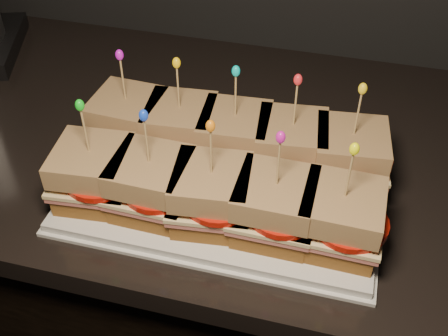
# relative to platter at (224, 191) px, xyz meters

# --- Properties ---
(platter) EXTENTS (0.45, 0.28, 0.02)m
(platter) POSITION_rel_platter_xyz_m (0.00, 0.00, 0.00)
(platter) COLOR silver
(platter) RESTS_ON granite_slab
(platter_rim) EXTENTS (0.46, 0.29, 0.01)m
(platter_rim) POSITION_rel_platter_xyz_m (0.00, 0.00, -0.01)
(platter_rim) COLOR silver
(platter_rim) RESTS_ON granite_slab
(sandwich_0_bread_bot) EXTENTS (0.11, 0.11, 0.03)m
(sandwich_0_bread_bot) POSITION_rel_platter_xyz_m (-0.17, 0.06, 0.02)
(sandwich_0_bread_bot) COLOR #593218
(sandwich_0_bread_bot) RESTS_ON platter
(sandwich_0_ham) EXTENTS (0.12, 0.11, 0.01)m
(sandwich_0_ham) POSITION_rel_platter_xyz_m (-0.17, 0.06, 0.04)
(sandwich_0_ham) COLOR #B7594E
(sandwich_0_ham) RESTS_ON sandwich_0_bread_bot
(sandwich_0_cheese) EXTENTS (0.12, 0.11, 0.01)m
(sandwich_0_cheese) POSITION_rel_platter_xyz_m (-0.17, 0.06, 0.05)
(sandwich_0_cheese) COLOR #F7DD99
(sandwich_0_cheese) RESTS_ON sandwich_0_ham
(sandwich_0_tomato) EXTENTS (0.10, 0.10, 0.01)m
(sandwich_0_tomato) POSITION_rel_platter_xyz_m (-0.16, 0.06, 0.06)
(sandwich_0_tomato) COLOR red
(sandwich_0_tomato) RESTS_ON sandwich_0_cheese
(sandwich_0_bread_top) EXTENTS (0.11, 0.11, 0.03)m
(sandwich_0_bread_top) POSITION_rel_platter_xyz_m (-0.17, 0.06, 0.08)
(sandwich_0_bread_top) COLOR brown
(sandwich_0_bread_top) RESTS_ON sandwich_0_tomato
(sandwich_0_pick) EXTENTS (0.00, 0.00, 0.09)m
(sandwich_0_pick) POSITION_rel_platter_xyz_m (-0.17, 0.06, 0.12)
(sandwich_0_pick) COLOR tan
(sandwich_0_pick) RESTS_ON sandwich_0_bread_top
(sandwich_0_frill) EXTENTS (0.01, 0.01, 0.02)m
(sandwich_0_frill) POSITION_rel_platter_xyz_m (-0.17, 0.06, 0.17)
(sandwich_0_frill) COLOR #BF11C5
(sandwich_0_frill) RESTS_ON sandwich_0_pick
(sandwich_1_bread_bot) EXTENTS (0.11, 0.11, 0.03)m
(sandwich_1_bread_bot) POSITION_rel_platter_xyz_m (-0.09, 0.06, 0.02)
(sandwich_1_bread_bot) COLOR #593218
(sandwich_1_bread_bot) RESTS_ON platter
(sandwich_1_ham) EXTENTS (0.12, 0.11, 0.01)m
(sandwich_1_ham) POSITION_rel_platter_xyz_m (-0.09, 0.06, 0.04)
(sandwich_1_ham) COLOR #B7594E
(sandwich_1_ham) RESTS_ON sandwich_1_bread_bot
(sandwich_1_cheese) EXTENTS (0.12, 0.12, 0.01)m
(sandwich_1_cheese) POSITION_rel_platter_xyz_m (-0.09, 0.06, 0.05)
(sandwich_1_cheese) COLOR #F7DD99
(sandwich_1_cheese) RESTS_ON sandwich_1_ham
(sandwich_1_tomato) EXTENTS (0.10, 0.10, 0.01)m
(sandwich_1_tomato) POSITION_rel_platter_xyz_m (-0.07, 0.06, 0.06)
(sandwich_1_tomato) COLOR red
(sandwich_1_tomato) RESTS_ON sandwich_1_cheese
(sandwich_1_bread_top) EXTENTS (0.11, 0.11, 0.03)m
(sandwich_1_bread_top) POSITION_rel_platter_xyz_m (-0.09, 0.06, 0.08)
(sandwich_1_bread_top) COLOR brown
(sandwich_1_bread_top) RESTS_ON sandwich_1_tomato
(sandwich_1_pick) EXTENTS (0.00, 0.00, 0.09)m
(sandwich_1_pick) POSITION_rel_platter_xyz_m (-0.09, 0.06, 0.12)
(sandwich_1_pick) COLOR tan
(sandwich_1_pick) RESTS_ON sandwich_1_bread_top
(sandwich_1_frill) EXTENTS (0.01, 0.01, 0.02)m
(sandwich_1_frill) POSITION_rel_platter_xyz_m (-0.09, 0.06, 0.17)
(sandwich_1_frill) COLOR yellow
(sandwich_1_frill) RESTS_ON sandwich_1_pick
(sandwich_2_bread_bot) EXTENTS (0.11, 0.11, 0.03)m
(sandwich_2_bread_bot) POSITION_rel_platter_xyz_m (0.00, 0.06, 0.02)
(sandwich_2_bread_bot) COLOR #593218
(sandwich_2_bread_bot) RESTS_ON platter
(sandwich_2_ham) EXTENTS (0.12, 0.11, 0.01)m
(sandwich_2_ham) POSITION_rel_platter_xyz_m (0.00, 0.06, 0.04)
(sandwich_2_ham) COLOR #B7594E
(sandwich_2_ham) RESTS_ON sandwich_2_bread_bot
(sandwich_2_cheese) EXTENTS (0.12, 0.11, 0.01)m
(sandwich_2_cheese) POSITION_rel_platter_xyz_m (0.00, 0.06, 0.05)
(sandwich_2_cheese) COLOR #F7DD99
(sandwich_2_cheese) RESTS_ON sandwich_2_ham
(sandwich_2_tomato) EXTENTS (0.10, 0.10, 0.01)m
(sandwich_2_tomato) POSITION_rel_platter_xyz_m (0.01, 0.06, 0.06)
(sandwich_2_tomato) COLOR red
(sandwich_2_tomato) RESTS_ON sandwich_2_cheese
(sandwich_2_bread_top) EXTENTS (0.11, 0.11, 0.03)m
(sandwich_2_bread_top) POSITION_rel_platter_xyz_m (0.00, 0.06, 0.08)
(sandwich_2_bread_top) COLOR brown
(sandwich_2_bread_top) RESTS_ON sandwich_2_tomato
(sandwich_2_pick) EXTENTS (0.00, 0.00, 0.09)m
(sandwich_2_pick) POSITION_rel_platter_xyz_m (0.00, 0.06, 0.12)
(sandwich_2_pick) COLOR tan
(sandwich_2_pick) RESTS_ON sandwich_2_bread_top
(sandwich_2_frill) EXTENTS (0.01, 0.01, 0.02)m
(sandwich_2_frill) POSITION_rel_platter_xyz_m (0.00, 0.06, 0.17)
(sandwich_2_frill) COLOR #04BCB9
(sandwich_2_frill) RESTS_ON sandwich_2_pick
(sandwich_3_bread_bot) EXTENTS (0.11, 0.11, 0.03)m
(sandwich_3_bread_bot) POSITION_rel_platter_xyz_m (0.09, 0.06, 0.02)
(sandwich_3_bread_bot) COLOR #593218
(sandwich_3_bread_bot) RESTS_ON platter
(sandwich_3_ham) EXTENTS (0.12, 0.12, 0.01)m
(sandwich_3_ham) POSITION_rel_platter_xyz_m (0.09, 0.06, 0.04)
(sandwich_3_ham) COLOR #B7594E
(sandwich_3_ham) RESTS_ON sandwich_3_bread_bot
(sandwich_3_cheese) EXTENTS (0.12, 0.12, 0.01)m
(sandwich_3_cheese) POSITION_rel_platter_xyz_m (0.09, 0.06, 0.05)
(sandwich_3_cheese) COLOR #F7DD99
(sandwich_3_cheese) RESTS_ON sandwich_3_ham
(sandwich_3_tomato) EXTENTS (0.10, 0.10, 0.01)m
(sandwich_3_tomato) POSITION_rel_platter_xyz_m (0.10, 0.06, 0.06)
(sandwich_3_tomato) COLOR red
(sandwich_3_tomato) RESTS_ON sandwich_3_cheese
(sandwich_3_bread_top) EXTENTS (0.11, 0.11, 0.03)m
(sandwich_3_bread_top) POSITION_rel_platter_xyz_m (0.09, 0.06, 0.08)
(sandwich_3_bread_top) COLOR brown
(sandwich_3_bread_top) RESTS_ON sandwich_3_tomato
(sandwich_3_pick) EXTENTS (0.00, 0.00, 0.09)m
(sandwich_3_pick) POSITION_rel_platter_xyz_m (0.09, 0.06, 0.12)
(sandwich_3_pick) COLOR tan
(sandwich_3_pick) RESTS_ON sandwich_3_bread_top
(sandwich_3_frill) EXTENTS (0.01, 0.01, 0.02)m
(sandwich_3_frill) POSITION_rel_platter_xyz_m (0.09, 0.06, 0.17)
(sandwich_3_frill) COLOR red
(sandwich_3_frill) RESTS_ON sandwich_3_pick
(sandwich_4_bread_bot) EXTENTS (0.11, 0.11, 0.03)m
(sandwich_4_bread_bot) POSITION_rel_platter_xyz_m (0.17, 0.06, 0.02)
(sandwich_4_bread_bot) COLOR #593218
(sandwich_4_bread_bot) RESTS_ON platter
(sandwich_4_ham) EXTENTS (0.12, 0.12, 0.01)m
(sandwich_4_ham) POSITION_rel_platter_xyz_m (0.17, 0.06, 0.04)
(sandwich_4_ham) COLOR #B7594E
(sandwich_4_ham) RESTS_ON sandwich_4_bread_bot
(sandwich_4_cheese) EXTENTS (0.12, 0.12, 0.01)m
(sandwich_4_cheese) POSITION_rel_platter_xyz_m (0.17, 0.06, 0.05)
(sandwich_4_cheese) COLOR #F7DD99
(sandwich_4_cheese) RESTS_ON sandwich_4_ham
(sandwich_4_tomato) EXTENTS (0.10, 0.10, 0.01)m
(sandwich_4_tomato) POSITION_rel_platter_xyz_m (0.18, 0.06, 0.06)
(sandwich_4_tomato) COLOR red
(sandwich_4_tomato) RESTS_ON sandwich_4_cheese
(sandwich_4_bread_top) EXTENTS (0.11, 0.11, 0.03)m
(sandwich_4_bread_top) POSITION_rel_platter_xyz_m (0.17, 0.06, 0.08)
(sandwich_4_bread_top) COLOR brown
(sandwich_4_bread_top) RESTS_ON sandwich_4_tomato
(sandwich_4_pick) EXTENTS (0.00, 0.00, 0.09)m
(sandwich_4_pick) POSITION_rel_platter_xyz_m (0.17, 0.06, 0.12)
(sandwich_4_pick) COLOR tan
(sandwich_4_pick) RESTS_ON sandwich_4_bread_top
(sandwich_4_frill) EXTENTS (0.01, 0.01, 0.02)m
(sandwich_4_frill) POSITION_rel_platter_xyz_m (0.17, 0.06, 0.17)
(sandwich_4_frill) COLOR yellow
(sandwich_4_frill) RESTS_ON sandwich_4_pick
(sandwich_5_bread_bot) EXTENTS (0.11, 0.11, 0.03)m
(sandwich_5_bread_bot) POSITION_rel_platter_xyz_m (-0.17, -0.06, 0.02)
(sandwich_5_bread_bot) COLOR #593218
(sandwich_5_bread_bot) RESTS_ON platter
(sandwich_5_ham) EXTENTS (0.12, 0.11, 0.01)m
(sandwich_5_ham) POSITION_rel_platter_xyz_m (-0.17, -0.06, 0.04)
(sandwich_5_ham) COLOR #B7594E
(sandwich_5_ham) RESTS_ON sandwich_5_bread_bot
(sandwich_5_cheese) EXTENTS (0.12, 0.12, 0.01)m
(sandwich_5_cheese) POSITION_rel_platter_xyz_m (-0.17, -0.06, 0.05)
(sandwich_5_cheese) COLOR #F7DD99
(sandwich_5_cheese) RESTS_ON sandwich_5_ham
(sandwich_5_tomato) EXTENTS (0.10, 0.10, 0.01)m
(sandwich_5_tomato) POSITION_rel_platter_xyz_m (-0.16, -0.07, 0.06)
(sandwich_5_tomato) COLOR red
(sandwich_5_tomato) RESTS_ON sandwich_5_cheese
(sandwich_5_bread_top) EXTENTS (0.11, 0.11, 0.03)m
(sandwich_5_bread_top) POSITION_rel_platter_xyz_m (-0.17, -0.06, 0.08)
(sandwich_5_bread_top) COLOR brown
(sandwich_5_bread_top) RESTS_ON sandwich_5_tomato
(sandwich_5_pick) EXTENTS (0.00, 0.00, 0.09)m
(sandwich_5_pick) POSITION_rel_platter_xyz_m (-0.17, -0.06, 0.12)
(sandwich_5_pick) COLOR tan
(sandwich_5_pick) RESTS_ON sandwich_5_bread_top
(sandwich_5_frill) EXTENTS (0.01, 0.01, 0.02)m
(sandwich_5_frill) POSITION_rel_platter_xyz_m (-0.17, -0.06, 0.17)
(sandwich_5_frill) COLOR #13B91C
(sandwich_5_frill) RESTS_ON sandwich_5_pick
(sandwich_6_bread_bot) EXTENTS (0.10, 0.10, 0.03)m
(sandwich_6_bread_bot) POSITION_rel_platter_xyz_m (-0.09, -0.06, 0.02)
(sandwich_6_bread_bot) COLOR #593218
(sandwich_6_bread_bot) RESTS_ON platter
(sandwich_6_ham) EXTENTS (0.11, 0.11, 0.01)m
(sandwich_6_ham) POSITION_rel_platter_xyz_m (-0.09, -0.06, 0.04)
(sandwich_6_ham) COLOR #B7594E
(sandwich_6_ham) RESTS_ON sandwich_6_bread_bot
(sandwich_6_cheese) EXTENTS (0.11, 0.11, 0.01)m
(sandwich_6_cheese) POSITION_rel_platter_xyz_m (-0.09, -0.06, 0.05)
(sandwich_6_cheese) COLOR #F7DD99
(sandwich_6_cheese) RESTS_ON sandwich_6_ham
(sandwich_6_tomato) EXTENTS (0.10, 0.10, 0.01)m
(sandwich_6_tomato) POSITION_rel_platter_xyz_m (-0.07, -0.07, 0.06)
(sandwich_6_tomato) COLOR red
(sandwich_6_tomato) RESTS_ON sandwich_6_cheese
(sandwich_6_bread_top) EXTENTS (0.10, 0.10, 0.03)m
(sandwich_6_bread_top) POSITION_rel_platter_xyz_m (-0.09, -0.06, 0.08)
(sandwich_6_bread_top) COLOR brown
(sandwich_6_bread_top) RESTS_ON sandwich_6_tomato
(sandwich_6_pick) EXTENTS (0.00, 0.00, 0.09)m
(sandwich_6_pick) POSITION_rel_platter_xyz_m (-0.09, -0.06, 0.12)
(sandwich_6_pick) COLOR tan
(sandwich_6_pick) RESTS_ON sandwich_6_bread_top
(sandwich_6_frill) EXTENTS (0.01, 0.01, 0.02)m
(sandwich_6_frill) POSITION_rel_platter_xyz_m (-0.09, -0.06, 0.17)
(sandwich_6_frill) COLOR blue
(sandwich_6_frill) RESTS_ON sandwich_6_pick
(sandwich_7_bread_bot) EXTENTS (0.11, 0.11, 0.03)m
(sandwich_7_bread_bot) POSITION_rel_platter_xyz_m (0.00, -0.06, 0.02)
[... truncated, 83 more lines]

